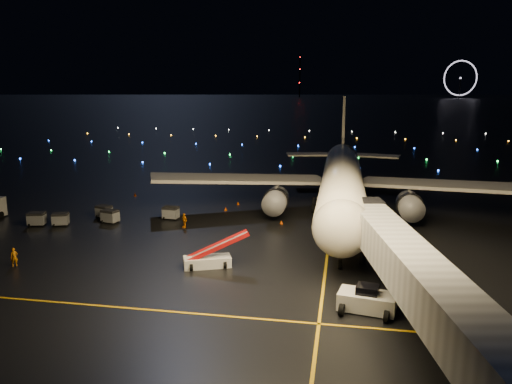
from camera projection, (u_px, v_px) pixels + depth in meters
ground at (327, 112)px, 337.13m from camera, size 2000.00×2000.00×0.00m
lane_centre at (330, 230)px, 60.75m from camera, size 0.25×80.00×0.02m
lane_cross at (104, 306)px, 39.65m from camera, size 60.00×0.25×0.02m
airliner at (343, 156)px, 68.74m from camera, size 54.40×51.73×15.27m
pushback_tug at (367, 298)px, 38.68m from camera, size 4.71×3.05×2.08m
belt_loader at (207, 251)px, 48.01m from camera, size 6.84×4.12×3.22m
crew_a at (14, 257)px, 48.30m from camera, size 0.80×0.74×1.85m
crew_c at (184, 220)px, 61.55m from camera, size 1.11×1.01×1.82m
safety_cone_0 at (281, 222)px, 63.26m from camera, size 0.46×0.46×0.46m
safety_cone_1 at (238, 203)px, 73.52m from camera, size 0.57×0.57×0.49m
safety_cone_2 at (226, 209)px, 70.10m from camera, size 0.45×0.45×0.51m
safety_cone_3 at (135, 194)px, 79.21m from camera, size 0.51×0.51×0.55m
ferris_wheel at (460, 80)px, 706.33m from camera, size 49.33×16.80×52.00m
radio_mast at (300, 76)px, 764.37m from camera, size 1.80×1.80×64.00m
taxiway_lights at (301, 143)px, 150.39m from camera, size 164.00×92.00×0.36m
baggage_cart_0 at (171, 213)px, 65.44m from camera, size 2.06×1.52×1.66m
baggage_cart_1 at (110, 216)px, 63.67m from camera, size 2.30×1.87×1.70m
baggage_cart_2 at (104, 212)px, 66.12m from camera, size 2.25×1.86×1.65m
baggage_cart_3 at (37, 219)px, 62.38m from camera, size 2.27×1.83×1.70m
baggage_cart_4 at (60, 219)px, 62.42m from camera, size 2.22×1.86×1.62m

